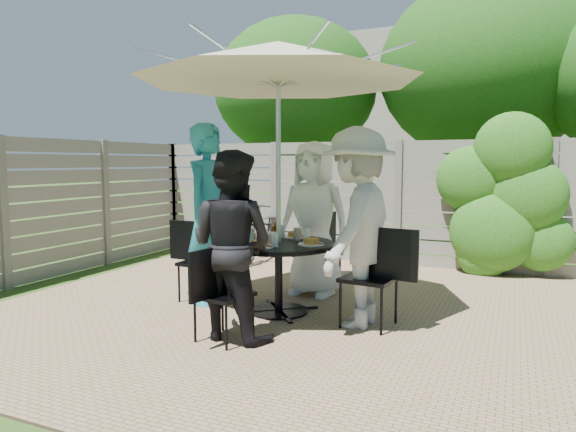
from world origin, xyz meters
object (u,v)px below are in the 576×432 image
at_px(plate_back, 295,235).
at_px(glass_right, 307,236).
at_px(person_right, 357,228).
at_px(syrup_jug, 276,233).
at_px(chair_back, 319,269).
at_px(plate_left, 248,237).
at_px(chair_right, 370,298).
at_px(umbrella, 278,62).
at_px(bicycle, 264,231).
at_px(glass_front, 275,239).
at_px(chair_front, 223,314).
at_px(chair_left, 202,278).
at_px(coffee_cup, 297,234).
at_px(glass_back, 282,232).
at_px(glass_left, 251,235).
at_px(patio_table, 279,264).
at_px(plate_front, 260,245).
at_px(person_front, 232,246).
at_px(person_back, 314,219).
at_px(person_left, 211,214).
at_px(plate_right, 311,242).

height_order(plate_back, glass_right, glass_right).
xyz_separation_m(person_right, syrup_jug, (-0.88, 0.11, -0.11)).
height_order(chair_back, plate_left, chair_back).
bearing_deg(chair_right, umbrella, 2.40).
bearing_deg(bicycle, glass_front, -63.21).
bearing_deg(chair_back, chair_right, 47.88).
height_order(chair_front, plate_back, chair_front).
distance_m(chair_back, chair_left, 1.37).
bearing_deg(chair_left, coffee_cup, 8.81).
xyz_separation_m(glass_back, glass_left, (-0.18, -0.35, 0.00)).
distance_m(patio_table, chair_left, 1.00).
bearing_deg(plate_back, coffee_cup, -58.55).
relative_size(patio_table, chair_back, 1.29).
distance_m(glass_back, coffee_cup, 0.21).
xyz_separation_m(chair_right, syrup_jug, (-1.02, 0.12, 0.53)).
bearing_deg(plate_front, chair_front, -94.23).
relative_size(person_front, glass_left, 11.67).
relative_size(person_right, plate_front, 7.11).
bearing_deg(glass_back, patio_table, -72.08).
distance_m(person_back, coffee_cup, 0.62).
bearing_deg(glass_back, plate_back, 39.66).
height_order(chair_front, glass_left, glass_left).
relative_size(person_right, glass_left, 13.21).
relative_size(umbrella, glass_back, 21.14).
xyz_separation_m(chair_back, chair_front, (-0.14, -1.92, -0.03)).
bearing_deg(patio_table, glass_right, 17.92).
xyz_separation_m(chair_right, plate_back, (-0.94, 0.43, 0.47)).
relative_size(person_left, plate_left, 7.48).
distance_m(person_front, coffee_cup, 1.06).
xyz_separation_m(chair_left, plate_right, (1.32, -0.09, 0.49)).
xyz_separation_m(person_back, person_front, (-0.12, -1.66, -0.07)).
bearing_deg(glass_back, chair_right, -17.75).
bearing_deg(glass_left, person_right, 1.41).
bearing_deg(chair_right, glass_front, 19.18).
distance_m(syrup_jug, coffee_cup, 0.23).
bearing_deg(person_left, chair_front, -139.32).
distance_m(umbrella, glass_right, 1.71).
height_order(chair_front, plate_front, chair_front).
distance_m(patio_table, person_right, 0.93).
bearing_deg(chair_front, person_right, -34.47).
bearing_deg(syrup_jug, chair_front, -90.79).
distance_m(person_back, plate_right, 0.91).
height_order(patio_table, chair_right, chair_right).
height_order(chair_back, person_left, person_left).
bearing_deg(glass_right, patio_table, -162.08).
height_order(umbrella, plate_left, umbrella).
height_order(person_back, syrup_jug, person_back).
bearing_deg(bicycle, plate_left, -68.61).
bearing_deg(plate_left, glass_right, 5.52).
relative_size(person_front, syrup_jug, 10.21).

